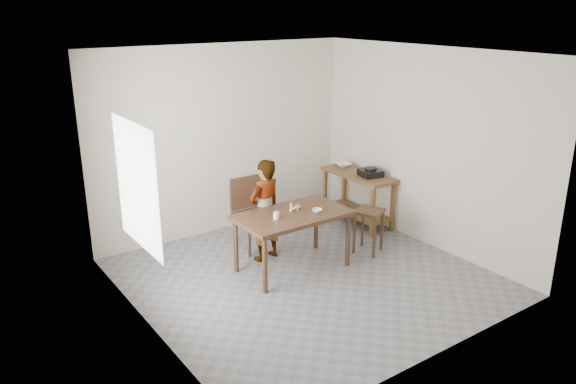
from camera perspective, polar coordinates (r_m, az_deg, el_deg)
floor at (r=7.02m, az=1.91°, el=-8.78°), size 4.00×4.00×0.04m
ceiling at (r=6.25m, az=2.18°, el=14.13°), size 4.00×4.00×0.04m
wall_back at (r=8.14m, az=-6.62°, el=5.32°), size 4.00×0.04×2.70m
wall_front at (r=5.13m, az=15.83°, el=-3.36°), size 4.00×0.04×2.70m
wall_left at (r=5.57m, az=-14.75°, el=-1.50°), size 0.04×4.00×2.70m
wall_right at (r=7.85m, az=13.90°, el=4.39°), size 0.04×4.00×2.70m
window_pane at (r=5.72m, az=-15.13°, el=0.58°), size 0.02×1.10×1.30m
dining_table at (r=7.06m, az=0.47°, el=-5.02°), size 1.40×0.80×0.75m
prep_counter at (r=8.58m, az=7.09°, el=-0.63°), size 0.50×1.20×0.80m
child at (r=7.23m, az=-2.37°, el=-1.86°), size 0.55×0.41×1.36m
dining_chair at (r=7.61m, az=-3.48°, el=-2.33°), size 0.48×0.48×0.98m
stool at (r=7.64m, az=8.16°, el=-3.93°), size 0.45×0.45×0.60m
glass_tumbler at (r=6.73m, az=-1.21°, el=-2.41°), size 0.08×0.08×0.09m
small_bowl at (r=6.97m, az=2.98°, el=-1.89°), size 0.16×0.16×0.04m
banana at (r=7.01m, az=0.72°, el=-1.62°), size 0.19×0.14×0.06m
serving_bowl at (r=8.75m, az=5.66°, el=2.77°), size 0.29×0.29×0.06m
gas_burner at (r=8.31m, az=8.37°, el=1.94°), size 0.35×0.35×0.10m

